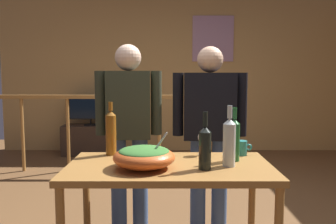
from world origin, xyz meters
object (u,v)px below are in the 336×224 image
Objects in this scene: flat_screen_tv at (89,108)px; wine_glass at (202,138)px; framed_picture at (212,39)px; person_standing_right at (208,123)px; mug_teal at (240,148)px; salad_bowl at (143,156)px; wine_bottle_clear at (228,141)px; wine_bottle_dark at (204,147)px; stair_railing at (126,121)px; wine_bottle_amber at (110,132)px; wine_bottle_green at (233,139)px; tv_console at (90,140)px; serving_table at (168,177)px; person_standing_left at (128,123)px.

wine_glass is at bearing -65.36° from flat_screen_tv.
framed_picture reaches higher than person_standing_right.
person_standing_right reaches higher than mug_teal.
framed_picture is 2.01× the size of salad_bowl.
wine_bottle_clear is at bearing -67.07° from wine_glass.
framed_picture reaches higher than wine_bottle_dark.
person_standing_right is at bearing -63.94° from stair_railing.
wine_glass is 0.45× the size of wine_bottle_amber.
wine_bottle_green is 1.02× the size of wine_bottle_dark.
framed_picture is 3.91m from wine_bottle_green.
mug_teal is at bearing 27.45° from salad_bowl.
mug_teal is at bearing 112.47° from person_standing_right.
framed_picture is 2.61m from tv_console.
stair_railing is at bearing 109.43° from wine_bottle_clear.
stair_railing reaches higher than wine_glass.
salad_bowl is 0.53m from wine_bottle_clear.
stair_railing is 2.76m from wine_bottle_clear.
mug_teal is (0.30, 0.37, -0.09)m from wine_bottle_dark.
wine_bottle_amber is (-0.41, 0.27, 0.24)m from serving_table.
wine_bottle_green reaches higher than serving_table.
serving_table is 0.85m from person_standing_right.
flat_screen_tv is at bearing 116.12° from wine_bottle_green.
tv_console is 0.53m from flat_screen_tv.
stair_railing is at bearing -60.79° from person_standing_right.
wine_bottle_dark is at bearing -4.42° from salad_bowl.
framed_picture is 0.48× the size of person_standing_left.
stair_railing is at bearing 93.53° from wine_bottle_amber.
wine_bottle_amber is at bearing 146.46° from serving_table.
tv_console is 3.92m from wine_bottle_green.
person_standing_right is at bearing 59.56° from salad_bowl.
flat_screen_tv is 3.94m from wine_bottle_clear.
person_standing_right is (0.10, 0.48, 0.04)m from wine_glass.
salad_bowl is 0.61m from wine_bottle_green.
wine_bottle_green reaches higher than salad_bowl.
serving_table is at bearing -152.96° from mug_teal.
framed_picture reaches higher than wine_bottle_green.
wine_bottle_dark reaches higher than tv_console.
wine_bottle_dark reaches higher than serving_table.
wine_bottle_green is at bearing 100.85° from person_standing_right.
wine_bottle_clear is (0.52, 0.04, 0.08)m from salad_bowl.
salad_bowl is at bearing 99.17° from person_standing_left.
wine_bottle_green is at bearing 136.28° from person_standing_left.
person_standing_right is at bearing 92.26° from wine_bottle_clear.
mug_teal is at bearing -61.65° from flat_screen_tv.
mug_teal is (1.77, -3.28, 0.03)m from flat_screen_tv.
flat_screen_tv reaches higher than wine_glass.
salad_bowl is at bearing -152.55° from mug_teal.
tv_console is 3.87m from salad_bowl.
person_standing_right is at bearing 81.71° from wine_bottle_dark.
stair_railing is at bearing -54.02° from flat_screen_tv.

